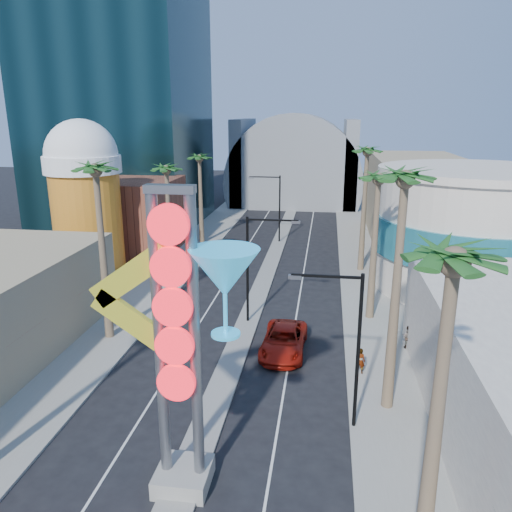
{
  "coord_description": "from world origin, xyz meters",
  "views": [
    {
      "loc": [
        5.44,
        -13.79,
        14.95
      ],
      "look_at": [
        0.4,
        21.53,
        4.71
      ],
      "focal_mm": 35.0,
      "sensor_mm": 36.0,
      "label": 1
    }
  ],
  "objects": [
    {
      "name": "median",
      "position": [
        0.0,
        38.0,
        0.07
      ],
      "size": [
        1.6,
        84.0,
        0.15
      ],
      "primitive_type": "cube",
      "color": "gray",
      "rests_on": "ground"
    },
    {
      "name": "palm_6",
      "position": [
        9.0,
        22.0,
        9.93
      ],
      "size": [
        2.4,
        2.4,
        11.7
      ],
      "color": "brown",
      "rests_on": "ground"
    },
    {
      "name": "filler_east",
      "position": [
        16.0,
        48.0,
        5.0
      ],
      "size": [
        10.0,
        20.0,
        10.0
      ],
      "primitive_type": "cube",
      "color": "tan",
      "rests_on": "ground"
    },
    {
      "name": "palm_1",
      "position": [
        -9.0,
        16.0,
        10.82
      ],
      "size": [
        2.4,
        2.4,
        12.7
      ],
      "color": "brown",
      "rests_on": "ground"
    },
    {
      "name": "pedestrian_b",
      "position": [
        11.04,
        17.03,
        0.94
      ],
      "size": [
        0.95,
        0.87,
        1.57
      ],
      "primitive_type": "imported",
      "rotation": [
        0.0,
        0.0,
        2.69
      ],
      "color": "gray",
      "rests_on": "sidewalk_east"
    },
    {
      "name": "beer_mug",
      "position": [
        -17.0,
        30.0,
        7.84
      ],
      "size": [
        7.0,
        7.0,
        14.5
      ],
      "color": "#C3811A",
      "rests_on": "ground"
    },
    {
      "name": "pedestrian_a",
      "position": [
        7.77,
        13.28,
        0.94
      ],
      "size": [
        0.67,
        0.54,
        1.58
      ],
      "primitive_type": "imported",
      "rotation": [
        0.0,
        0.0,
        2.81
      ],
      "color": "gray",
      "rests_on": "sidewalk_east"
    },
    {
      "name": "sidewalk_east",
      "position": [
        9.5,
        35.0,
        0.07
      ],
      "size": [
        5.0,
        100.0,
        0.15
      ],
      "primitive_type": "cube",
      "color": "gray",
      "rests_on": "ground"
    },
    {
      "name": "turquoise_building",
      "position": [
        18.0,
        30.0,
        5.25
      ],
      "size": [
        16.6,
        16.6,
        10.6
      ],
      "color": "beige",
      "rests_on": "ground"
    },
    {
      "name": "palm_3",
      "position": [
        -9.0,
        42.0,
        9.48
      ],
      "size": [
        2.4,
        2.4,
        11.2
      ],
      "color": "brown",
      "rests_on": "ground"
    },
    {
      "name": "canopy",
      "position": [
        0.0,
        72.0,
        4.31
      ],
      "size": [
        22.0,
        16.0,
        22.0
      ],
      "color": "slate",
      "rests_on": "ground"
    },
    {
      "name": "palm_4",
      "position": [
        9.0,
        0.0,
        10.38
      ],
      "size": [
        2.4,
        2.4,
        12.2
      ],
      "color": "brown",
      "rests_on": "ground"
    },
    {
      "name": "brick_filler_west",
      "position": [
        -16.0,
        38.0,
        4.0
      ],
      "size": [
        10.0,
        10.0,
        8.0
      ],
      "primitive_type": "cube",
      "color": "brown",
      "rests_on": "ground"
    },
    {
      "name": "streetlight_0",
      "position": [
        0.55,
        20.0,
        4.88
      ],
      "size": [
        3.79,
        0.25,
        8.0
      ],
      "color": "black",
      "rests_on": "ground"
    },
    {
      "name": "streetlight_2",
      "position": [
        6.72,
        8.0,
        4.83
      ],
      "size": [
        3.45,
        0.25,
        8.0
      ],
      "color": "black",
      "rests_on": "ground"
    },
    {
      "name": "red_pickup",
      "position": [
        3.06,
        15.57,
        0.82
      ],
      "size": [
        2.87,
        5.95,
        1.63
      ],
      "primitive_type": "imported",
      "rotation": [
        0.0,
        0.0,
        -0.03
      ],
      "color": "#B31A0D",
      "rests_on": "ground"
    },
    {
      "name": "palm_2",
      "position": [
        -9.0,
        30.0,
        9.48
      ],
      "size": [
        2.4,
        2.4,
        11.2
      ],
      "color": "brown",
      "rests_on": "ground"
    },
    {
      "name": "hotel_tower",
      "position": [
        -22.0,
        52.0,
        25.0
      ],
      "size": [
        20.0,
        20.0,
        50.0
      ],
      "primitive_type": "cube",
      "color": "black",
      "rests_on": "ground"
    },
    {
      "name": "palm_7",
      "position": [
        9.0,
        34.0,
        10.82
      ],
      "size": [
        2.4,
        2.4,
        12.7
      ],
      "color": "brown",
      "rests_on": "ground"
    },
    {
      "name": "sidewalk_west",
      "position": [
        -9.5,
        35.0,
        0.07
      ],
      "size": [
        5.0,
        100.0,
        0.15
      ],
      "primitive_type": "cube",
      "color": "gray",
      "rests_on": "ground"
    },
    {
      "name": "neon_sign",
      "position": [
        0.82,
        2.96,
        7.31
      ],
      "size": [
        6.53,
        2.6,
        12.55
      ],
      "color": "gray",
      "rests_on": "ground"
    },
    {
      "name": "streetlight_1",
      "position": [
        -0.55,
        44.0,
        4.88
      ],
      "size": [
        3.79,
        0.25,
        8.0
      ],
      "color": "black",
      "rests_on": "ground"
    },
    {
      "name": "palm_5",
      "position": [
        9.0,
        10.0,
        11.27
      ],
      "size": [
        2.4,
        2.4,
        13.2
      ],
      "color": "brown",
      "rests_on": "ground"
    }
  ]
}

